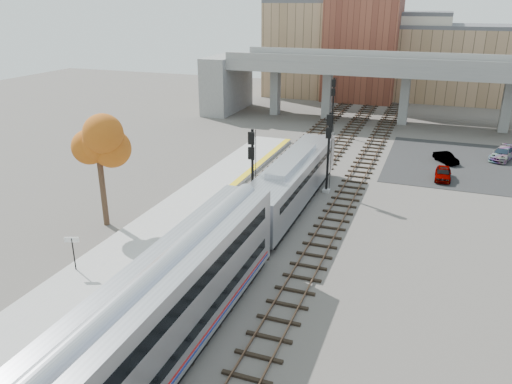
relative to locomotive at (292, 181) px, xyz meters
The scene contains 17 objects.
ground 10.50m from the locomotive, 95.60° to the right, with size 160.00×160.00×0.00m, color #47423D.
platform 13.29m from the locomotive, 128.96° to the right, with size 4.50×60.00×0.35m, color #9E9E99.
yellow_strip 12.17m from the locomotive, 121.90° to the right, with size 0.70×60.00×0.01m, color yellow.
tracks 3.18m from the locomotive, 91.66° to the left, with size 10.70×95.00×0.25m.
overpass 35.20m from the locomotive, 83.57° to the left, with size 54.00×12.00×9.50m.
buildings_far 56.65m from the locomotive, 89.73° to the left, with size 43.00×21.00×20.60m.
parking_lot 22.16m from the locomotive, 53.86° to the left, with size 14.00×18.00×0.04m, color black.
locomotive is the anchor object (origin of this frame).
coach 22.61m from the locomotive, 90.00° to the right, with size 3.03×25.00×5.00m.
signal_mast_near 4.64m from the locomotive, 118.47° to the right, with size 0.60×0.64×7.41m.
signal_mast_mid 4.98m from the locomotive, 65.17° to the left, with size 0.60×0.64×7.37m.
signal_mast_far 25.36m from the locomotive, 94.76° to the left, with size 0.60×0.64×7.31m.
station_sign 18.37m from the locomotive, 121.78° to the right, with size 0.85×0.38×2.27m.
tree 15.79m from the locomotive, 145.63° to the right, with size 3.60×3.60×9.10m.
car_a 16.70m from the locomotive, 44.30° to the left, with size 1.48×3.68×1.26m, color #99999E.
car_b 21.33m from the locomotive, 55.33° to the left, with size 1.15×3.31×1.09m, color #99999E.
car_c 27.49m from the locomotive, 49.35° to the left, with size 1.87×4.60×1.34m, color #99999E.
Camera 1 is at (11.81, -27.56, 16.34)m, focal length 35.00 mm.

